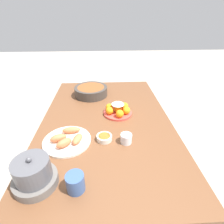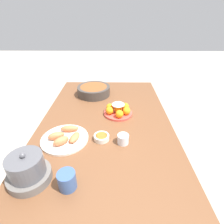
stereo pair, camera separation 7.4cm
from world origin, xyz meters
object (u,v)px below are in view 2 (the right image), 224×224
Objects in this scene: dining_table at (106,128)px; seafood_platter at (65,137)px; serving_bowl at (94,90)px; cup_far at (67,180)px; warming_pot at (28,170)px; sauce_bowl at (102,137)px; cake_plate at (118,110)px; cup_near at (123,139)px.

dining_table is 5.13× the size of seafood_platter.
serving_bowl is 1.02m from cup_far.
dining_table is at bearing -45.23° from seafood_platter.
warming_pot reaches higher than cup_far.
sauce_bowl is at bearing -46.81° from warming_pot.
serving_bowl is at bearing 17.05° from dining_table.
cup_near is at bearing -175.91° from cake_plate.
cup_far is at bearing 165.43° from dining_table.
warming_pot reaches higher than cup_near.
seafood_platter is 0.35m from cup_far.
cake_plate is at bearing 4.09° from cup_near.
seafood_platter is (-0.68, 0.12, -0.03)m from serving_bowl.
serving_bowl reaches higher than seafood_platter.
dining_table is 0.32m from cup_near.
cup_near is (-0.03, -0.37, 0.01)m from seafood_platter.
serving_bowl reaches higher than cup_near.
serving_bowl is 0.69m from seafood_platter.
serving_bowl is (0.36, 0.23, 0.01)m from cake_plate.
cup_far reaches higher than sauce_bowl.
seafood_platter is (-0.01, 0.23, 0.00)m from sauce_bowl.
sauce_bowl is (-0.24, 0.02, 0.10)m from dining_table.
cup_near is (-0.35, -0.02, -0.01)m from cake_plate.
cup_near reaches higher than dining_table.
dining_table is 6.82× the size of cake_plate.
warming_pot reaches higher than seafood_platter.
seafood_platter is 1.44× the size of warming_pot.
cup_far reaches higher than dining_table.
dining_table is 0.17m from cake_plate.
cake_plate is 0.76m from warming_pot.
cup_near is at bearing -156.44° from dining_table.
serving_bowl is at bearing 32.40° from cake_plate.
cup_near is 0.77× the size of cup_far.
cup_near is (-0.27, -0.12, 0.11)m from dining_table.
warming_pot is (-0.98, 0.21, 0.02)m from serving_bowl.
sauce_bowl is 0.45m from warming_pot.
serving_bowl is at bearing -1.13° from cup_far.
cup_near is (-0.03, -0.14, 0.01)m from sauce_bowl.
sauce_bowl is at bearing 76.37° from cup_near.
warming_pot is (-0.28, 0.46, 0.04)m from cup_near.
seafood_platter is 0.32m from warming_pot.
sauce_bowl is at bearing 160.67° from cake_plate.
serving_bowl is at bearing 9.79° from sauce_bowl.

